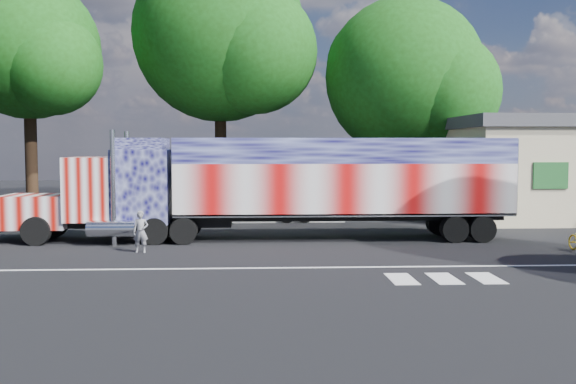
{
  "coord_description": "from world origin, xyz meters",
  "views": [
    {
      "loc": [
        -1.21,
        -22.28,
        3.67
      ],
      "look_at": [
        0.0,
        3.0,
        1.9
      ],
      "focal_mm": 40.0,
      "sensor_mm": 36.0,
      "label": 1
    }
  ],
  "objects_px": {
    "woman": "(141,232)",
    "tree_nw_a": "(30,49)",
    "tree_n_mid": "(223,36)",
    "coach_bus": "(229,186)",
    "semi_truck": "(280,184)",
    "tree_ne_a": "(408,78)"
  },
  "relations": [
    {
      "from": "coach_bus",
      "to": "tree_nw_a",
      "type": "bearing_deg",
      "value": 152.92
    },
    {
      "from": "woman",
      "to": "tree_nw_a",
      "type": "xyz_separation_m",
      "value": [
        -8.99,
        15.71,
        8.58
      ]
    },
    {
      "from": "semi_truck",
      "to": "tree_nw_a",
      "type": "height_order",
      "value": "tree_nw_a"
    },
    {
      "from": "coach_bus",
      "to": "tree_nw_a",
      "type": "distance_m",
      "value": 15.13
    },
    {
      "from": "woman",
      "to": "tree_n_mid",
      "type": "bearing_deg",
      "value": 84.72
    },
    {
      "from": "coach_bus",
      "to": "tree_n_mid",
      "type": "height_order",
      "value": "tree_n_mid"
    },
    {
      "from": "semi_truck",
      "to": "coach_bus",
      "type": "distance_m",
      "value": 7.21
    },
    {
      "from": "woman",
      "to": "tree_nw_a",
      "type": "bearing_deg",
      "value": 121.27
    },
    {
      "from": "tree_n_mid",
      "to": "tree_ne_a",
      "type": "bearing_deg",
      "value": -9.55
    },
    {
      "from": "tree_ne_a",
      "to": "semi_truck",
      "type": "bearing_deg",
      "value": -123.04
    },
    {
      "from": "woman",
      "to": "tree_nw_a",
      "type": "height_order",
      "value": "tree_nw_a"
    },
    {
      "from": "tree_n_mid",
      "to": "tree_ne_a",
      "type": "distance_m",
      "value": 11.35
    },
    {
      "from": "coach_bus",
      "to": "tree_n_mid",
      "type": "xyz_separation_m",
      "value": [
        -0.65,
        7.22,
        8.68
      ]
    },
    {
      "from": "coach_bus",
      "to": "tree_ne_a",
      "type": "height_order",
      "value": "tree_ne_a"
    },
    {
      "from": "coach_bus",
      "to": "woman",
      "type": "relative_size",
      "value": 7.78
    },
    {
      "from": "woman",
      "to": "tree_nw_a",
      "type": "relative_size",
      "value": 0.11
    },
    {
      "from": "woman",
      "to": "tree_n_mid",
      "type": "height_order",
      "value": "tree_n_mid"
    },
    {
      "from": "coach_bus",
      "to": "woman",
      "type": "height_order",
      "value": "coach_bus"
    },
    {
      "from": "coach_bus",
      "to": "tree_n_mid",
      "type": "bearing_deg",
      "value": 95.12
    },
    {
      "from": "semi_truck",
      "to": "tree_ne_a",
      "type": "relative_size",
      "value": 1.63
    },
    {
      "from": "woman",
      "to": "tree_ne_a",
      "type": "relative_size",
      "value": 0.12
    },
    {
      "from": "tree_nw_a",
      "to": "semi_truck",
      "type": "bearing_deg",
      "value": -42.49
    }
  ]
}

